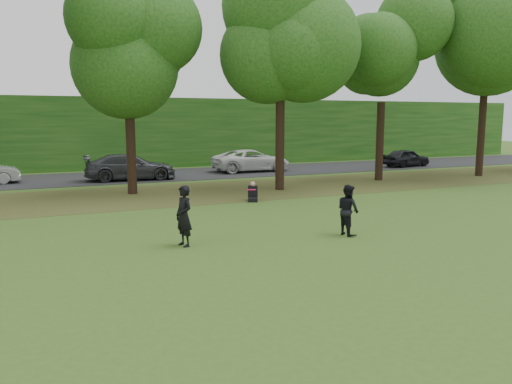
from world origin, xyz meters
The scene contains 10 objects.
ground centered at (0.00, 0.00, 0.00)m, with size 120.00×120.00×0.00m, color #38531A.
leaf_litter centered at (0.00, 13.00, 0.01)m, with size 60.00×7.00×0.01m, color #473519.
street centered at (0.00, 21.00, 0.01)m, with size 70.00×7.00×0.02m, color black.
far_hedge centered at (0.00, 27.00, 2.50)m, with size 70.00×3.00×5.00m, color #174714.
player_left centered at (-3.41, 3.41, 0.86)m, with size 0.63×0.41×1.72m, color black.
player_right centered at (1.56, 2.70, 0.78)m, with size 0.76×0.59×1.56m, color black.
parked_cars centered at (-1.53, 20.13, 0.74)m, with size 41.14×3.96×1.52m.
frisbee centered at (-1.36, 3.41, 1.48)m, with size 0.31×0.30×0.07m.
seated_person centered at (1.43, 9.76, 0.31)m, with size 0.66×0.83×0.83m.
tree_line centered at (-0.34, 12.94, 7.84)m, with size 55.30×7.90×12.31m.
Camera 1 is at (-7.06, -9.89, 3.57)m, focal length 35.00 mm.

